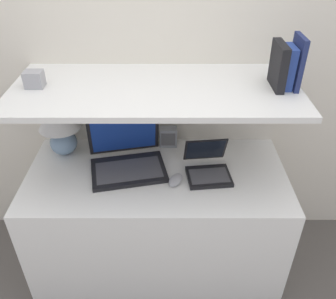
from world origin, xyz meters
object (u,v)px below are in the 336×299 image
Objects in this scene: router_box at (168,137)px; book_blue at (288,67)px; table_lamp at (59,123)px; book_navy at (296,62)px; book_black at (278,66)px; shelf_gadget at (34,79)px; laptop_large at (127,157)px; laptop_small at (207,167)px; computer_mouse at (175,180)px.

book_blue is (0.55, -0.19, 0.50)m from router_box.
table_lamp is 1.24m from book_navy.
shelf_gadget is (-1.13, 0.00, -0.06)m from book_black.
laptop_large is 0.60m from shelf_gadget.
book_black is (0.50, -0.19, 0.51)m from router_box.
laptop_small is 0.95m from shelf_gadget.
book_navy reaches higher than table_lamp.
table_lamp is 3.78× the size of shelf_gadget.
book_navy reaches higher than book_blue.
router_box is 0.81m from book_navy.
book_blue is 1.17m from shelf_gadget.
laptop_large is 5.19× the size of shelf_gadget.
book_navy reaches higher than computer_mouse.
router_box is (0.59, 0.08, -0.14)m from table_lamp.
book_blue is 0.04m from book_black.
table_lamp is at bearing 160.72° from laptop_large.
laptop_large is 0.96m from book_navy.
book_navy is at bearing 0.82° from laptop_large.
table_lamp is 1.55× the size of book_black.
laptop_small is 0.66m from book_navy.
book_blue reaches higher than computer_mouse.
book_black is at bearing 14.32° from laptop_small.
shelf_gadget is (-0.66, 0.15, 0.48)m from computer_mouse.
book_blue reaches higher than table_lamp.
book_black is at bearing -6.13° from table_lamp.
laptop_large reaches higher than laptop_small.
table_lamp is at bearing 72.13° from shelf_gadget.
book_blue is at bearing 16.67° from computer_mouse.
shelf_gadget is (-1.21, 0.00, -0.08)m from book_navy.
computer_mouse is at bearing -23.35° from table_lamp.
book_navy reaches higher than laptop_small.
table_lamp is 0.70m from computer_mouse.
book_navy reaches higher than laptop_large.
router_box is at bearing 160.45° from book_blue.
shelf_gadget is (-0.63, -0.19, 0.44)m from router_box.
computer_mouse is 0.76m from book_blue.
shelf_gadget is at bearing -162.75° from router_box.
router_box is 1.36× the size of shelf_gadget.
book_blue is (0.34, 0.08, 0.52)m from laptop_small.
book_black is at bearing 180.00° from book_blue.
laptop_large is 0.43m from laptop_small.
laptop_large is 1.85× the size of book_navy.
laptop_small is 2.15× the size of computer_mouse.
laptop_large is 0.30m from computer_mouse.
router_box is at bearing 43.01° from laptop_large.
computer_mouse is at bearing -155.48° from laptop_small.
shelf_gadget is at bearing 180.00° from book_blue.
router_box is 0.79m from shelf_gadget.
book_blue is 2.28× the size of shelf_gadget.
book_black is 1.13m from shelf_gadget.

